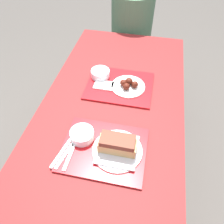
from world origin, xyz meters
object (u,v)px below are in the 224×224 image
at_px(tray_far, 120,86).
at_px(bowl_coleslaw_near, 82,134).
at_px(person_seated_across, 132,21).
at_px(bowl_coleslaw_far, 100,73).
at_px(brisket_sandwich_plate, 117,147).
at_px(tray_near, 104,149).
at_px(wings_plate_far, 128,85).

height_order(tray_far, bowl_coleslaw_near, bowl_coleslaw_near).
bearing_deg(tray_far, person_seated_across, 93.25).
relative_size(tray_far, bowl_coleslaw_far, 3.42).
bearing_deg(tray_far, bowl_coleslaw_far, 156.97).
distance_m(tray_far, brisket_sandwich_plate, 0.47).
relative_size(bowl_coleslaw_far, person_seated_across, 0.16).
bearing_deg(person_seated_across, tray_far, -86.75).
relative_size(tray_far, person_seated_across, 0.53).
xyz_separation_m(tray_near, wings_plate_far, (0.04, 0.46, 0.02)).
bearing_deg(tray_near, person_seated_across, 92.52).
distance_m(tray_near, person_seated_across, 1.34).
bearing_deg(tray_far, tray_near, -88.83).
bearing_deg(wings_plate_far, bowl_coleslaw_far, 160.81).
bearing_deg(tray_far, brisket_sandwich_plate, -80.88).
height_order(bowl_coleslaw_near, person_seated_across, person_seated_across).
bearing_deg(tray_near, tray_far, 91.17).
distance_m(tray_near, bowl_coleslaw_near, 0.13).
distance_m(tray_far, bowl_coleslaw_near, 0.44).
bearing_deg(bowl_coleslaw_near, bowl_coleslaw_far, 93.26).
bearing_deg(tray_near, bowl_coleslaw_far, 105.51).
bearing_deg(brisket_sandwich_plate, tray_near, -178.67).
relative_size(tray_near, tray_far, 1.00).
height_order(tray_near, wings_plate_far, wings_plate_far).
relative_size(tray_near, brisket_sandwich_plate, 1.69).
distance_m(tray_near, brisket_sandwich_plate, 0.08).
relative_size(tray_far, bowl_coleslaw_near, 3.42).
bearing_deg(tray_far, wings_plate_far, -8.77).
bearing_deg(tray_near, wings_plate_far, 84.45).
bearing_deg(brisket_sandwich_plate, bowl_coleslaw_far, 111.94).
height_order(wings_plate_far, person_seated_across, person_seated_across).
relative_size(bowl_coleslaw_near, person_seated_across, 0.16).
distance_m(bowl_coleslaw_near, wings_plate_far, 0.45).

